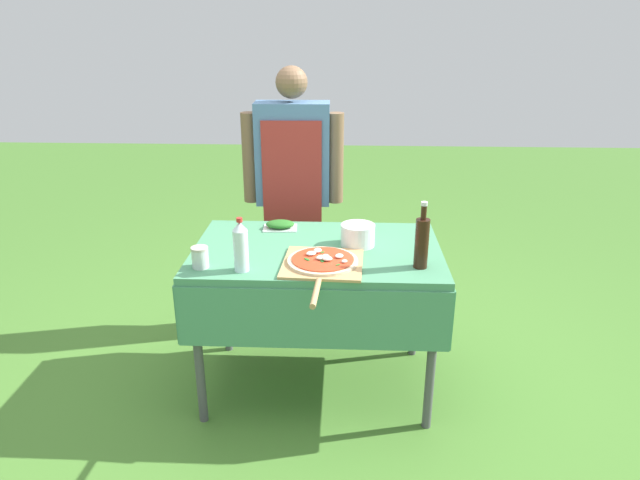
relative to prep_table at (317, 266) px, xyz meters
The scene contains 9 objects.
ground_plane 0.67m from the prep_table, ahead, with size 12.00×12.00×0.00m, color #477A2D.
prep_table is the anchor object (origin of this frame).
person_cook 0.75m from the prep_table, 103.96° to the left, with size 0.58×0.20×1.54m.
pizza_on_peel 0.23m from the prep_table, 80.70° to the right, with size 0.37×0.59×0.05m.
oil_bottle 0.54m from the prep_table, 23.97° to the right, with size 0.06×0.06×0.30m.
water_bottle 0.46m from the prep_table, 138.68° to the right, with size 0.06×0.06×0.24m.
herb_container 0.35m from the prep_table, 128.35° to the left, with size 0.18×0.13×0.04m.
mixing_tub 0.24m from the prep_table, 12.92° to the left, with size 0.16×0.16×0.10m, color silver.
sauce_jar 0.57m from the prep_table, 153.48° to the right, with size 0.07×0.07×0.09m.
Camera 1 is at (0.12, -2.49, 1.77)m, focal length 32.00 mm.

